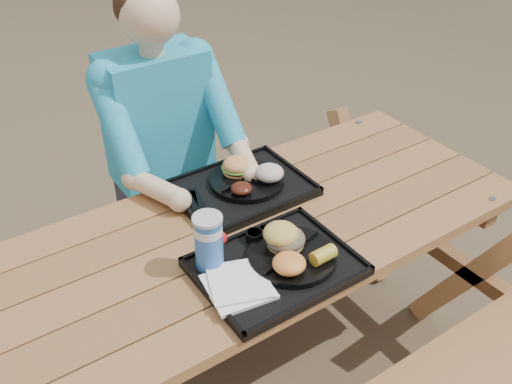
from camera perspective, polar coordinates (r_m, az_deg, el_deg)
ground at (r=2.37m, az=0.00°, el=-17.71°), size 60.00×60.00×0.00m
picnic_table at (r=2.09m, az=0.00°, el=-11.45°), size 1.80×1.49×0.75m
tray_near at (r=1.67m, az=1.97°, el=-7.54°), size 0.45×0.35×0.02m
tray_far at (r=1.98m, az=-1.48°, el=0.27°), size 0.45×0.35×0.02m
plate_near at (r=1.68m, az=3.62°, el=-6.41°), size 0.26×0.26×0.02m
plate_far at (r=1.99m, az=-0.92°, el=1.15°), size 0.26×0.26×0.02m
napkin_stack at (r=1.58m, az=-1.79°, el=-9.35°), size 0.19×0.19×0.02m
soda_cup at (r=1.61m, az=-4.75°, el=-5.12°), size 0.08×0.08×0.16m
condiment_bbq at (r=1.73m, az=-0.16°, el=-4.43°), size 0.05×0.05×0.03m
condiment_mustard at (r=1.76m, az=0.94°, el=-3.98°), size 0.04×0.04×0.03m
sandwich at (r=1.66m, az=3.00°, el=-3.83°), size 0.11×0.11×0.11m
mac_cheese at (r=1.60m, az=3.34°, el=-7.14°), size 0.10×0.10×0.05m
corn_cob at (r=1.64m, az=6.75°, el=-6.27°), size 0.08×0.08×0.04m
cutlery_far at (r=1.91m, az=-5.77°, el=-0.81°), size 0.06×0.15×0.01m
burger at (r=1.99m, az=-1.95°, el=3.06°), size 0.10×0.10×0.09m
baked_beans at (r=1.90m, az=-1.47°, el=0.37°), size 0.07×0.07×0.03m
potato_salad at (r=1.96m, az=1.35°, el=1.93°), size 0.10×0.10×0.06m
diner at (r=2.34m, az=-9.10°, el=2.22°), size 0.48×0.84×1.28m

